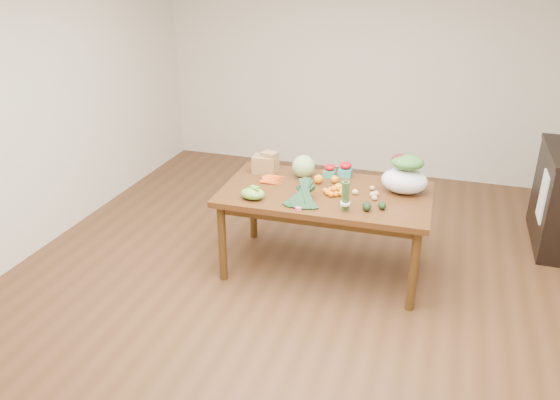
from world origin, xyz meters
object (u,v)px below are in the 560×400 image
(asparagus_bundle, at_px, (346,196))
(salad_bag, at_px, (405,176))
(dining_table, at_px, (324,231))
(mandarin_cluster, at_px, (334,190))
(cabbage, at_px, (304,166))
(paper_bag, at_px, (264,163))
(kale_bunch, at_px, (302,195))

(asparagus_bundle, distance_m, salad_bag, 0.63)
(dining_table, relative_size, mandarin_cluster, 9.62)
(cabbage, bearing_deg, paper_bag, -179.91)
(mandarin_cluster, height_order, asparagus_bundle, asparagus_bundle)
(dining_table, xyz_separation_m, mandarin_cluster, (0.08, -0.04, 0.41))
(salad_bag, bearing_deg, cabbage, 174.71)
(dining_table, bearing_deg, cabbage, 134.70)
(dining_table, bearing_deg, salad_bag, 14.39)
(salad_bag, bearing_deg, asparagus_bundle, -128.41)
(paper_bag, bearing_deg, dining_table, -22.01)
(kale_bunch, bearing_deg, paper_bag, 130.71)
(asparagus_bundle, bearing_deg, salad_bag, 50.35)
(dining_table, distance_m, asparagus_bundle, 0.64)
(paper_bag, height_order, mandarin_cluster, paper_bag)
(cabbage, bearing_deg, dining_table, -44.05)
(paper_bag, bearing_deg, mandarin_cluster, -22.48)
(paper_bag, bearing_deg, asparagus_bundle, -33.93)
(paper_bag, relative_size, asparagus_bundle, 1.08)
(cabbage, xyz_separation_m, salad_bag, (0.89, -0.08, 0.05))
(dining_table, height_order, cabbage, cabbage)
(kale_bunch, xyz_separation_m, salad_bag, (0.74, 0.49, 0.07))
(mandarin_cluster, xyz_separation_m, asparagus_bundle, (0.15, -0.29, 0.09))
(dining_table, distance_m, kale_bunch, 0.56)
(dining_table, bearing_deg, paper_bag, 156.75)
(paper_bag, distance_m, asparagus_bundle, 1.04)
(cabbage, height_order, asparagus_bundle, asparagus_bundle)
(dining_table, xyz_separation_m, asparagus_bundle, (0.23, -0.32, 0.50))
(dining_table, distance_m, cabbage, 0.60)
(dining_table, relative_size, kale_bunch, 4.33)
(dining_table, height_order, paper_bag, paper_bag)
(kale_bunch, bearing_deg, asparagus_bundle, -3.07)
(cabbage, distance_m, salad_bag, 0.89)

